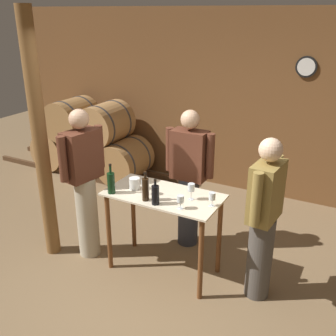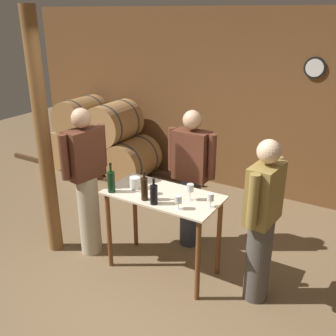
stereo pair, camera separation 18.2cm
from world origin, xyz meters
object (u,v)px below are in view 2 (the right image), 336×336
(wine_glass_near_center, at_px, (178,199))
(person_visitor_with_scarf, at_px, (86,180))
(wine_glass_near_right, at_px, (190,188))
(wooden_post, at_px, (43,140))
(person_visitor_bearded, at_px, (191,177))
(wine_glass_near_left, at_px, (144,183))
(wine_glass_far_side, at_px, (210,198))
(person_host, at_px, (262,220))
(wine_bottle_center, at_px, (154,194))
(wine_bottle_far_left, at_px, (111,181))
(wine_bottle_left, at_px, (144,188))
(ice_bucket, at_px, (135,183))

(wine_glass_near_center, bearing_deg, person_visitor_with_scarf, 176.77)
(wine_glass_near_right, relative_size, person_visitor_with_scarf, 0.10)
(wooden_post, relative_size, wine_glass_near_center, 19.97)
(wooden_post, bearing_deg, person_visitor_bearded, 34.86)
(wine_glass_near_left, xyz_separation_m, wine_glass_far_side, (0.69, 0.08, -0.02))
(person_host, bearing_deg, wooden_post, -170.61)
(wine_bottle_center, distance_m, wine_glass_near_left, 0.24)
(person_visitor_with_scarf, bearing_deg, wine_bottle_far_left, -12.17)
(wine_bottle_left, bearing_deg, wine_glass_near_right, 30.44)
(wine_bottle_center, relative_size, wine_glass_far_side, 1.87)
(wine_glass_near_left, relative_size, wine_glass_near_center, 1.16)
(ice_bucket, bearing_deg, wine_glass_near_center, -15.37)
(wine_bottle_far_left, distance_m, wine_glass_far_side, 1.03)
(person_host, bearing_deg, person_visitor_with_scarf, -173.57)
(person_host, bearing_deg, wine_bottle_far_left, -168.29)
(wine_bottle_left, bearing_deg, wine_bottle_far_left, -176.75)
(wine_bottle_center, bearing_deg, wine_bottle_left, 168.15)
(wine_bottle_left, bearing_deg, wooden_post, -175.43)
(person_host, bearing_deg, person_visitor_bearded, 152.39)
(wine_glass_near_left, bearing_deg, wine_glass_near_right, 14.10)
(person_visitor_bearded, bearing_deg, wooden_post, -145.14)
(wine_bottle_center, distance_m, wine_glass_far_side, 0.54)
(wine_glass_near_center, xyz_separation_m, ice_bucket, (-0.62, 0.17, -0.04))
(wine_bottle_center, xyz_separation_m, person_visitor_with_scarf, (-0.95, 0.10, -0.10))
(wine_bottle_center, distance_m, person_host, 1.03)
(wine_bottle_left, height_order, wine_glass_near_left, wine_bottle_left)
(person_visitor_with_scarf, distance_m, person_visitor_bearded, 1.17)
(wine_glass_near_center, distance_m, wine_glass_near_right, 0.22)
(wooden_post, bearing_deg, wine_bottle_left, 4.57)
(wooden_post, height_order, wine_bottle_center, wooden_post)
(wine_glass_near_center, distance_m, ice_bucket, 0.64)
(wine_bottle_center, xyz_separation_m, wine_glass_near_left, (-0.20, 0.14, 0.02))
(wine_glass_near_right, xyz_separation_m, wine_glass_far_side, (0.23, -0.03, -0.03))
(person_host, bearing_deg, wine_glass_near_center, -158.47)
(wine_glass_near_right, bearing_deg, wine_bottle_far_left, -162.29)
(wine_bottle_far_left, distance_m, person_visitor_with_scarf, 0.45)
(person_visitor_bearded, bearing_deg, wine_glass_near_left, -102.64)
(wine_glass_near_center, bearing_deg, ice_bucket, 164.63)
(wine_glass_near_right, bearing_deg, person_visitor_bearded, 116.94)
(wine_glass_near_left, bearing_deg, wine_glass_near_center, -13.35)
(person_visitor_with_scarf, bearing_deg, wine_glass_near_center, -3.23)
(person_host, distance_m, person_visitor_bearded, 1.14)
(wine_glass_near_right, relative_size, ice_bucket, 1.38)
(wine_bottle_far_left, bearing_deg, person_visitor_with_scarf, 167.83)
(wine_glass_near_right, xyz_separation_m, person_visitor_with_scarf, (-1.20, -0.16, -0.13))
(wine_glass_far_side, bearing_deg, wine_glass_near_left, -173.33)
(wine_glass_near_left, xyz_separation_m, ice_bucket, (-0.16, 0.06, -0.06))
(ice_bucket, bearing_deg, person_host, 4.91)
(wine_glass_near_center, xyz_separation_m, person_host, (0.72, 0.28, -0.15))
(wine_glass_near_left, height_order, wine_glass_far_side, wine_glass_near_left)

